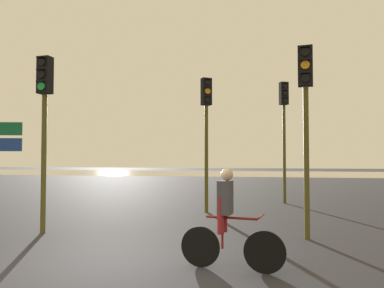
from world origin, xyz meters
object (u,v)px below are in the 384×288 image
Objects in this scene: traffic_light_near_left at (44,110)px; cyclist at (228,218)px; traffic_light_near_right at (306,104)px; traffic_light_far_right at (284,119)px; traffic_light_center at (206,119)px.

cyclist is at bearing 159.99° from traffic_light_near_left.
traffic_light_far_right is (-0.06, 6.59, 0.33)m from traffic_light_near_right.
cyclist is at bearing 70.77° from traffic_light_center.
traffic_light_far_right reaches higher than cyclist.
traffic_light_far_right is at bearing -81.58° from traffic_light_near_right.
traffic_light_near_right is 2.53× the size of cyclist.
traffic_light_near_right is at bearing 69.39° from traffic_light_far_right.
traffic_light_center is at bearing -44.94° from traffic_light_near_right.
traffic_light_center is (-2.75, 3.63, 0.10)m from traffic_light_near_right.
traffic_light_far_right is 1.08× the size of traffic_light_center.
traffic_light_center is (-2.69, -2.96, -0.23)m from traffic_light_far_right.
traffic_light_near_right is 6.60m from traffic_light_far_right.
traffic_light_center reaches higher than traffic_light_near_right.
traffic_light_near_right is 4.56m from traffic_light_center.
traffic_light_near_right is at bearing 96.80° from traffic_light_center.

